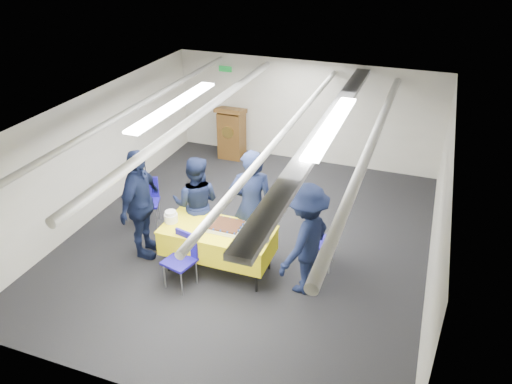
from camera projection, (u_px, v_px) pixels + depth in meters
ground at (250, 237)px, 8.79m from camera, size 7.00×7.00×0.00m
room_shell at (263, 134)px, 8.23m from camera, size 6.00×7.00×2.30m
serving_table at (218, 241)px, 7.71m from camera, size 1.73×0.83×0.77m
sheet_cake at (225, 226)px, 7.60m from camera, size 0.53×0.41×0.09m
plate_stack_left at (171, 217)px, 7.76m from camera, size 0.21×0.21×0.18m
plate_stack_right at (262, 236)px, 7.31m from camera, size 0.22×0.22×0.16m
podium at (232, 132)px, 11.48m from camera, size 0.62×0.53×1.25m
chair_near at (183, 254)px, 7.44m from camera, size 0.51×0.51×0.87m
chair_right at (327, 239)px, 7.80m from camera, size 0.44×0.44×0.87m
chair_left at (147, 196)px, 9.00m from camera, size 0.55×0.55×0.87m
sailor_a at (251, 206)px, 7.84m from camera, size 0.82×0.68×1.92m
sailor_b at (196, 204)px, 8.18m from camera, size 0.92×0.79×1.66m
sailor_c at (141, 205)px, 7.94m from camera, size 0.52×1.12×1.87m
sailor_d at (305, 239)px, 7.18m from camera, size 0.94×1.27×1.75m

